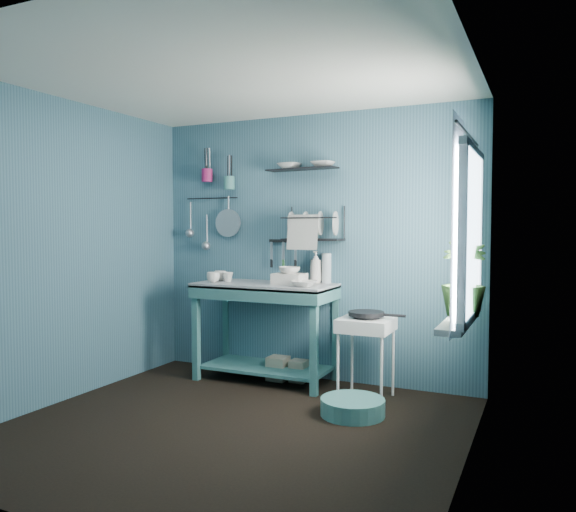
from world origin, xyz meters
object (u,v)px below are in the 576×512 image
at_px(storage_tin_large, 278,368).
at_px(mug_right, 220,276).
at_px(frying_pan, 366,314).
at_px(dish_rack, 313,223).
at_px(storage_tin_small, 299,371).
at_px(work_counter, 266,332).
at_px(hotplate_stand, 366,359).
at_px(wash_tub, 289,279).
at_px(floor_basin, 353,407).
at_px(potted_plant, 463,278).
at_px(colander, 228,223).
at_px(utensil_cup_teal, 229,183).
at_px(soap_bottle, 316,267).
at_px(mug_left, 213,277).
at_px(water_bottle, 326,268).
at_px(mug_mid, 228,277).
at_px(utensil_cup_magenta, 207,175).

bearing_deg(storage_tin_large, mug_right, -175.24).
bearing_deg(frying_pan, dish_rack, 153.63).
bearing_deg(storage_tin_small, work_counter, -165.07).
distance_m(mug_right, hotplate_stand, 1.66).
distance_m(wash_tub, storage_tin_small, 0.88).
bearing_deg(wash_tub, floor_basin, -36.20).
relative_size(potted_plant, floor_basin, 1.06).
height_order(hotplate_stand, colander, colander).
distance_m(utensil_cup_teal, potted_plant, 2.64).
distance_m(soap_bottle, utensil_cup_teal, 1.23).
distance_m(mug_left, water_bottle, 1.07).
relative_size(mug_right, floor_basin, 0.25).
distance_m(water_bottle, floor_basin, 1.40).
bearing_deg(work_counter, mug_mid, -159.09).
distance_m(mug_mid, storage_tin_small, 1.11).
height_order(work_counter, dish_rack, dish_rack).
relative_size(soap_bottle, hotplate_stand, 0.44).
distance_m(work_counter, potted_plant, 2.08).
relative_size(mug_left, frying_pan, 0.41).
relative_size(wash_tub, utensil_cup_magenta, 2.15).
bearing_deg(dish_rack, water_bottle, 34.24).
height_order(frying_pan, potted_plant, potted_plant).
height_order(frying_pan, dish_rack, dish_rack).
relative_size(colander, floor_basin, 0.57).
relative_size(utensil_cup_magenta, utensil_cup_teal, 1.00).
relative_size(mug_left, storage_tin_large, 0.56).
distance_m(utensil_cup_magenta, storage_tin_small, 2.15).
bearing_deg(soap_bottle, utensil_cup_teal, -178.97).
distance_m(water_bottle, potted_plant, 1.61).
xyz_separation_m(mug_right, colander, (-0.04, 0.21, 0.52)).
relative_size(water_bottle, dish_rack, 0.51).
height_order(mug_mid, storage_tin_large, mug_mid).
height_order(frying_pan, storage_tin_small, frying_pan).
height_order(frying_pan, storage_tin_large, frying_pan).
distance_m(work_counter, wash_tub, 0.57).
relative_size(mug_mid, utensil_cup_magenta, 0.77).
bearing_deg(potted_plant, wash_tub, 158.09).
height_order(frying_pan, colander, colander).
xyz_separation_m(hotplate_stand, dish_rack, (-0.61, 0.30, 1.13)).
relative_size(mug_left, soap_bottle, 0.41).
distance_m(utensil_cup_magenta, potted_plant, 2.90).
height_order(hotplate_stand, storage_tin_small, hotplate_stand).
bearing_deg(wash_tub, mug_left, -169.14).
distance_m(mug_mid, utensil_cup_magenta, 1.10).
bearing_deg(floor_basin, storage_tin_small, 137.61).
distance_m(frying_pan, storage_tin_small, 0.99).
bearing_deg(storage_tin_small, utensil_cup_magenta, 174.45).
xyz_separation_m(work_counter, wash_tub, (0.25, -0.02, 0.51)).
bearing_deg(soap_bottle, dish_rack, -90.66).
relative_size(hotplate_stand, colander, 2.44).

